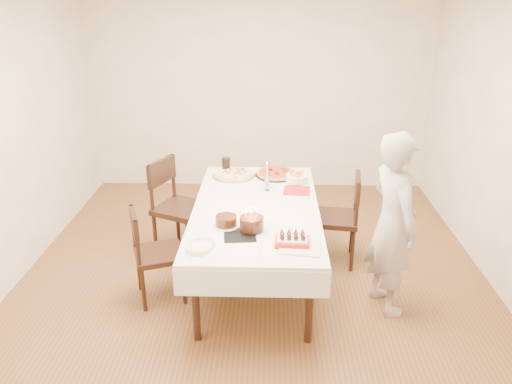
{
  "coord_description": "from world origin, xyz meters",
  "views": [
    {
      "loc": [
        0.15,
        -4.11,
        2.62
      ],
      "look_at": [
        0.02,
        0.05,
        0.89
      ],
      "focal_mm": 35.0,
      "sensor_mm": 36.0,
      "label": 1
    }
  ],
  "objects_px": {
    "dining_table": "(256,243)",
    "pizza_white": "(234,175)",
    "person": "(393,224)",
    "chair_right_savory": "(335,218)",
    "layer_cake": "(226,221)",
    "chair_left_dessert": "(159,254)",
    "pasta_bowl": "(296,178)",
    "cola_glass": "(226,165)",
    "pizza_pepperoni": "(276,173)",
    "chair_left_savory": "(181,209)",
    "taper_candle": "(267,173)",
    "birthday_cake": "(252,220)",
    "strawberry_box": "(292,241)"
  },
  "relations": [
    {
      "from": "cola_glass",
      "to": "dining_table",
      "type": "bearing_deg",
      "value": -68.81
    },
    {
      "from": "chair_left_dessert",
      "to": "birthday_cake",
      "type": "xyz_separation_m",
      "value": [
        0.82,
        -0.14,
        0.41
      ]
    },
    {
      "from": "pizza_white",
      "to": "cola_glass",
      "type": "height_order",
      "value": "cola_glass"
    },
    {
      "from": "person",
      "to": "pizza_pepperoni",
      "type": "distance_m",
      "value": 1.56
    },
    {
      "from": "dining_table",
      "to": "strawberry_box",
      "type": "relative_size",
      "value": 7.99
    },
    {
      "from": "chair_left_savory",
      "to": "birthday_cake",
      "type": "xyz_separation_m",
      "value": [
        0.76,
        -0.95,
        0.34
      ]
    },
    {
      "from": "chair_left_savory",
      "to": "layer_cake",
      "type": "xyz_separation_m",
      "value": [
        0.54,
        -0.88,
        0.29
      ]
    },
    {
      "from": "taper_candle",
      "to": "strawberry_box",
      "type": "bearing_deg",
      "value": -80.72
    },
    {
      "from": "cola_glass",
      "to": "chair_left_dessert",
      "type": "bearing_deg",
      "value": -111.41
    },
    {
      "from": "pasta_bowl",
      "to": "layer_cake",
      "type": "height_order",
      "value": "layer_cake"
    },
    {
      "from": "taper_candle",
      "to": "pizza_pepperoni",
      "type": "bearing_deg",
      "value": 69.27
    },
    {
      "from": "person",
      "to": "cola_glass",
      "type": "xyz_separation_m",
      "value": [
        -1.5,
        1.33,
        0.04
      ]
    },
    {
      "from": "layer_cake",
      "to": "person",
      "type": "bearing_deg",
      "value": -0.3
    },
    {
      "from": "chair_right_savory",
      "to": "chair_left_dessert",
      "type": "xyz_separation_m",
      "value": [
        -1.62,
        -0.71,
        -0.03
      ]
    },
    {
      "from": "pizza_white",
      "to": "cola_glass",
      "type": "relative_size",
      "value": 2.81
    },
    {
      "from": "dining_table",
      "to": "taper_candle",
      "type": "bearing_deg",
      "value": 80.55
    },
    {
      "from": "pizza_pepperoni",
      "to": "taper_candle",
      "type": "height_order",
      "value": "taper_candle"
    },
    {
      "from": "pizza_pepperoni",
      "to": "layer_cake",
      "type": "relative_size",
      "value": 1.94
    },
    {
      "from": "pasta_bowl",
      "to": "birthday_cake",
      "type": "bearing_deg",
      "value": -110.53
    },
    {
      "from": "chair_right_savory",
      "to": "layer_cake",
      "type": "relative_size",
      "value": 4.14
    },
    {
      "from": "strawberry_box",
      "to": "chair_left_dessert",
      "type": "bearing_deg",
      "value": 162.3
    },
    {
      "from": "person",
      "to": "pizza_white",
      "type": "height_order",
      "value": "person"
    },
    {
      "from": "chair_right_savory",
      "to": "layer_cake",
      "type": "bearing_deg",
      "value": -135.08
    },
    {
      "from": "person",
      "to": "pizza_white",
      "type": "relative_size",
      "value": 3.48
    },
    {
      "from": "person",
      "to": "pasta_bowl",
      "type": "height_order",
      "value": "person"
    },
    {
      "from": "dining_table",
      "to": "pizza_pepperoni",
      "type": "xyz_separation_m",
      "value": [
        0.19,
        0.81,
        0.4
      ]
    },
    {
      "from": "cola_glass",
      "to": "birthday_cake",
      "type": "bearing_deg",
      "value": -76.68
    },
    {
      "from": "chair_left_savory",
      "to": "person",
      "type": "xyz_separation_m",
      "value": [
        1.93,
        -0.88,
        0.29
      ]
    },
    {
      "from": "chair_left_dessert",
      "to": "pasta_bowl",
      "type": "xyz_separation_m",
      "value": [
        1.24,
        0.98,
        0.36
      ]
    },
    {
      "from": "dining_table",
      "to": "pizza_white",
      "type": "height_order",
      "value": "pizza_white"
    },
    {
      "from": "layer_cake",
      "to": "strawberry_box",
      "type": "relative_size",
      "value": 0.85
    },
    {
      "from": "chair_left_savory",
      "to": "taper_candle",
      "type": "xyz_separation_m",
      "value": [
        0.87,
        0.1,
        0.36
      ]
    },
    {
      "from": "chair_left_savory",
      "to": "dining_table",
      "type": "bearing_deg",
      "value": 173.59
    },
    {
      "from": "chair_left_dessert",
      "to": "pizza_white",
      "type": "height_order",
      "value": "chair_left_dessert"
    },
    {
      "from": "dining_table",
      "to": "person",
      "type": "bearing_deg",
      "value": -20.17
    },
    {
      "from": "pizza_white",
      "to": "birthday_cake",
      "type": "xyz_separation_m",
      "value": [
        0.24,
        -1.25,
        0.08
      ]
    },
    {
      "from": "taper_candle",
      "to": "layer_cake",
      "type": "height_order",
      "value": "taper_candle"
    },
    {
      "from": "layer_cake",
      "to": "birthday_cake",
      "type": "relative_size",
      "value": 1.17
    },
    {
      "from": "person",
      "to": "pasta_bowl",
      "type": "relative_size",
      "value": 7.18
    },
    {
      "from": "pizza_pepperoni",
      "to": "dining_table",
      "type": "bearing_deg",
      "value": -103.01
    },
    {
      "from": "chair_left_savory",
      "to": "pizza_white",
      "type": "distance_m",
      "value": 0.66
    },
    {
      "from": "dining_table",
      "to": "chair_left_dessert",
      "type": "distance_m",
      "value": 0.92
    },
    {
      "from": "taper_candle",
      "to": "birthday_cake",
      "type": "height_order",
      "value": "taper_candle"
    },
    {
      "from": "pizza_white",
      "to": "birthday_cake",
      "type": "distance_m",
      "value": 1.27
    },
    {
      "from": "pizza_pepperoni",
      "to": "cola_glass",
      "type": "distance_m",
      "value": 0.55
    },
    {
      "from": "chair_left_dessert",
      "to": "pasta_bowl",
      "type": "height_order",
      "value": "chair_left_dessert"
    },
    {
      "from": "pizza_pepperoni",
      "to": "taper_candle",
      "type": "relative_size",
      "value": 1.83
    },
    {
      "from": "chair_left_savory",
      "to": "birthday_cake",
      "type": "bearing_deg",
      "value": 152.87
    },
    {
      "from": "pizza_white",
      "to": "pasta_bowl",
      "type": "distance_m",
      "value": 0.67
    },
    {
      "from": "chair_left_savory",
      "to": "chair_left_dessert",
      "type": "xyz_separation_m",
      "value": [
        -0.06,
        -0.81,
        -0.07
      ]
    }
  ]
}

